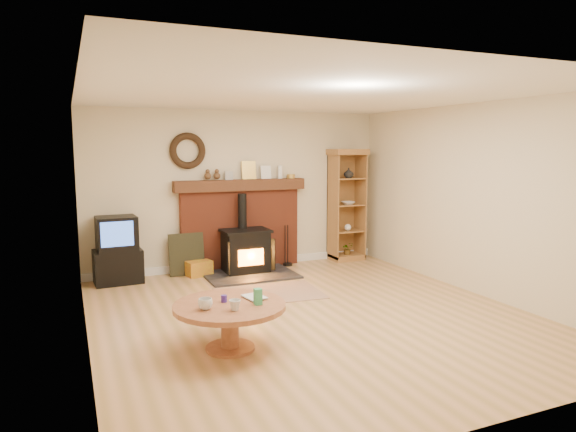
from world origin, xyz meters
name	(u,v)px	position (x,y,z in m)	size (l,w,h in m)	color
ground	(311,315)	(0.00, 0.00, 0.00)	(5.50, 5.50, 0.00)	#A57F45
room_shell	(307,172)	(-0.02, 0.09, 1.72)	(5.02, 5.52, 2.61)	beige
chimney_breast	(241,220)	(0.00, 2.67, 0.80)	(2.20, 0.22, 1.78)	brown
wood_stove	(246,252)	(-0.04, 2.27, 0.34)	(1.40, 1.00, 1.27)	black
area_rug	(269,293)	(-0.13, 1.04, 0.01)	(1.41, 0.97, 0.01)	brown
tv_unit	(117,251)	(-1.98, 2.47, 0.48)	(0.70, 0.51, 1.00)	black
curio_cabinet	(346,205)	(1.93, 2.55, 0.99)	(0.63, 0.46, 1.97)	#945E30
firelog_box	(199,268)	(-0.78, 2.40, 0.12)	(0.38, 0.24, 0.24)	#BFCA15
leaning_painting	(187,254)	(-0.94, 2.55, 0.33)	(0.55, 0.03, 0.66)	black
fire_tools	(287,260)	(0.77, 2.50, 0.11)	(0.16, 0.16, 0.70)	black
coffee_table	(230,312)	(-1.21, -0.64, 0.38)	(1.12, 1.12, 0.63)	brown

